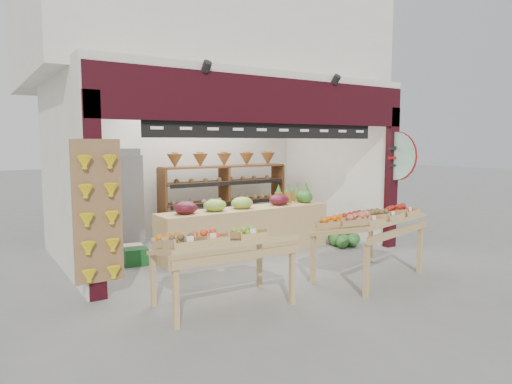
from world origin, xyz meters
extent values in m
plane|color=slate|center=(0.00, 0.00, 0.00)|extent=(60.00, 60.00, 0.00)
cube|color=beige|center=(0.00, 2.29, 1.50)|extent=(5.76, 0.18, 3.00)
cube|color=beige|center=(-2.79, 0.60, 1.50)|extent=(0.18, 3.38, 3.00)
cube|color=beige|center=(2.79, 0.60, 1.50)|extent=(0.18, 3.38, 3.00)
cube|color=beige|center=(0.00, 0.60, 3.06)|extent=(5.76, 3.38, 0.12)
cube|color=beige|center=(0.00, 1.70, 4.20)|extent=(6.36, 4.60, 2.40)
cube|color=black|center=(0.00, -1.05, 2.65)|extent=(5.70, 0.14, 0.70)
cube|color=black|center=(-2.75, -1.05, 1.32)|extent=(0.22, 0.14, 2.65)
cube|color=black|center=(2.75, -1.05, 1.32)|extent=(0.22, 0.14, 2.65)
cube|color=black|center=(0.00, -1.02, 2.20)|extent=(4.20, 0.05, 0.26)
cylinder|color=white|center=(0.10, -0.95, 2.45)|extent=(0.34, 0.05, 0.34)
cube|color=brown|center=(-2.73, -1.14, 1.15)|extent=(0.60, 0.04, 1.80)
cylinder|color=#B4E3CA|center=(2.75, -1.14, 1.75)|extent=(0.04, 0.90, 0.90)
cylinder|color=maroon|center=(2.75, -1.16, 1.75)|extent=(0.01, 0.92, 0.92)
cube|color=brown|center=(-0.82, 1.60, 0.75)|extent=(0.05, 0.47, 1.50)
cube|color=brown|center=(0.58, 1.60, 0.75)|extent=(0.05, 0.47, 1.50)
cube|color=brown|center=(1.98, 1.60, 0.75)|extent=(0.05, 0.47, 1.50)
cube|color=brown|center=(0.58, 1.60, 0.33)|extent=(2.81, 0.47, 0.04)
cube|color=brown|center=(0.58, 1.60, 0.75)|extent=(2.81, 0.47, 0.04)
cube|color=brown|center=(0.58, 1.60, 1.17)|extent=(2.81, 0.47, 0.04)
cube|color=brown|center=(0.58, 1.60, 1.50)|extent=(2.81, 0.47, 0.04)
cone|color=olive|center=(-0.54, 1.60, 1.64)|extent=(0.32, 0.32, 0.28)
cone|color=olive|center=(0.02, 1.60, 1.64)|extent=(0.32, 0.32, 0.28)
cone|color=olive|center=(0.58, 1.60, 1.64)|extent=(0.32, 0.32, 0.28)
cone|color=olive|center=(1.14, 1.60, 1.64)|extent=(0.32, 0.32, 0.28)
cone|color=olive|center=(1.70, 1.60, 1.64)|extent=(0.32, 0.32, 0.28)
cube|color=#AEB1B5|center=(-1.57, 1.83, 0.95)|extent=(0.90, 0.90, 1.89)
cube|color=silver|center=(-2.33, 0.48, 0.17)|extent=(0.43, 0.36, 0.33)
cube|color=silver|center=(-2.28, 0.48, 0.47)|extent=(0.39, 0.33, 0.28)
cube|color=#144B1D|center=(-1.81, 0.29, 0.14)|extent=(0.41, 0.34, 0.28)
cube|color=silver|center=(-1.74, 0.68, 0.13)|extent=(0.37, 0.31, 0.26)
cube|color=tan|center=(0.15, 0.00, 0.41)|extent=(3.32, 0.71, 0.83)
ellipsoid|color=#59141E|center=(-1.05, -0.03, 0.93)|extent=(0.40, 0.37, 0.22)
ellipsoid|color=#8CB23F|center=(-0.50, -0.02, 0.93)|extent=(0.40, 0.37, 0.22)
ellipsoid|color=#8CB23F|center=(0.05, 0.00, 0.93)|extent=(0.40, 0.37, 0.22)
ellipsoid|color=#59141E|center=(0.88, 0.01, 0.93)|extent=(0.40, 0.37, 0.22)
cylinder|color=olive|center=(0.97, 0.15, 0.94)|extent=(0.15, 0.15, 0.22)
cylinder|color=olive|center=(1.20, 0.16, 0.94)|extent=(0.15, 0.15, 0.22)
cylinder|color=olive|center=(1.43, 0.16, 0.94)|extent=(0.15, 0.15, 0.22)
cylinder|color=olive|center=(1.66, 0.17, 0.94)|extent=(0.15, 0.15, 0.22)
cube|color=tan|center=(-1.50, -2.13, 0.76)|extent=(1.67, 0.98, 0.24)
cube|color=tan|center=(-2.27, -2.49, 0.33)|extent=(0.06, 0.06, 0.66)
cube|color=tan|center=(-0.77, -2.56, 0.33)|extent=(0.06, 0.06, 0.66)
cube|color=tan|center=(-2.23, -1.70, 0.33)|extent=(0.06, 0.06, 0.66)
cube|color=tan|center=(-0.73, -1.77, 0.33)|extent=(0.06, 0.06, 0.66)
cube|color=tan|center=(0.87, -2.28, 0.81)|extent=(1.90, 1.34, 0.25)
cube|color=tan|center=(0.19, -2.89, 0.35)|extent=(0.07, 0.07, 0.71)
cube|color=tan|center=(1.75, -2.51, 0.35)|extent=(0.07, 0.07, 0.71)
cube|color=tan|center=(-0.01, -2.06, 0.35)|extent=(0.07, 0.07, 0.71)
cube|color=tan|center=(1.55, -1.68, 0.35)|extent=(0.07, 0.07, 0.71)
sphere|color=#1B531D|center=(1.98, -0.60, 0.13)|extent=(0.25, 0.25, 0.25)
sphere|color=#1B531D|center=(2.25, -0.60, 0.13)|extent=(0.25, 0.25, 0.25)
sphere|color=#1B531D|center=(1.98, -0.33, 0.13)|extent=(0.25, 0.25, 0.25)
sphere|color=#1B531D|center=(2.25, -0.33, 0.13)|extent=(0.25, 0.25, 0.25)
sphere|color=#1B531D|center=(2.12, -0.47, 0.35)|extent=(0.25, 0.25, 0.25)
sphere|color=#1B531D|center=(2.12, -0.69, 0.13)|extent=(0.25, 0.25, 0.25)
sphere|color=#1B531D|center=(1.89, -0.47, 0.13)|extent=(0.25, 0.25, 0.25)
sphere|color=#1B531D|center=(1.98, -0.32, 0.35)|extent=(0.25, 0.25, 0.25)
sphere|color=#1B531D|center=(2.29, -0.44, 0.13)|extent=(0.25, 0.25, 0.25)
sphere|color=#1B531D|center=(1.87, -0.67, 0.13)|extent=(0.25, 0.25, 0.25)
camera|label=1|loc=(-4.12, -6.93, 2.01)|focal=32.00mm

